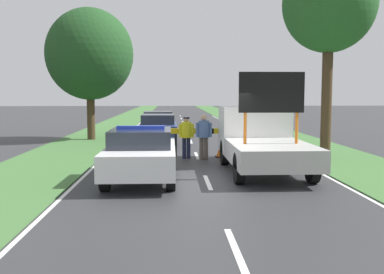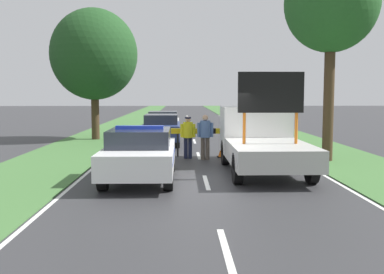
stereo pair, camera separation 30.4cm
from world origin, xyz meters
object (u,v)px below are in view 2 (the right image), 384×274
object	(u,v)px
police_car	(140,153)
queued_car_hatch_blue	(162,129)
roadside_tree_near_right	(331,4)
police_officer	(188,134)
roadside_tree_near_left	(94,55)
traffic_cone_near_police	(223,150)
road_barrier	(205,133)
queued_car_van_white	(163,122)
work_truck	(261,139)
traffic_cone_centre_front	(160,150)
traffic_cone_near_truck	(166,147)
pedestrian_civilian	(205,133)

from	to	relation	value
police_car	queued_car_hatch_blue	distance (m)	8.96
police_car	roadside_tree_near_right	xyz separation A→B (m)	(6.55, 3.48, 4.88)
police_car	police_officer	size ratio (longest dim) A/B	2.87
police_officer	queued_car_hatch_blue	distance (m)	4.79
roadside_tree_near_left	traffic_cone_near_police	bearing A→B (deg)	-47.81
road_barrier	roadside_tree_near_right	bearing A→B (deg)	-23.42
queued_car_van_white	police_car	bearing A→B (deg)	89.72
work_truck	roadside_tree_near_left	xyz separation A→B (m)	(-7.20, 9.97, 3.54)
traffic_cone_centre_front	roadside_tree_near_right	xyz separation A→B (m)	(6.20, -0.79, 5.31)
traffic_cone_near_police	traffic_cone_near_truck	size ratio (longest dim) A/B	0.87
road_barrier	roadside_tree_near_left	xyz separation A→B (m)	(-5.55, 6.64, 3.64)
work_truck	queued_car_van_white	world-z (taller)	work_truck
roadside_tree_near_left	traffic_cone_near_truck	bearing A→B (deg)	-57.02
work_truck	queued_car_hatch_blue	bearing A→B (deg)	-65.73
road_barrier	police_officer	size ratio (longest dim) A/B	1.65
work_truck	roadside_tree_near_left	size ratio (longest dim) A/B	0.76
traffic_cone_near_truck	roadside_tree_near_right	distance (m)	8.25
queued_car_van_white	road_barrier	bearing A→B (deg)	101.35
traffic_cone_centre_front	queued_car_van_white	bearing A→B (deg)	91.49
work_truck	pedestrian_civilian	distance (m)	2.94
road_barrier	queued_car_van_white	size ratio (longest dim) A/B	0.63
queued_car_hatch_blue	roadside_tree_near_left	size ratio (longest dim) A/B	0.58
road_barrier	traffic_cone_near_truck	bearing A→B (deg)	157.45
traffic_cone_near_police	traffic_cone_centre_front	xyz separation A→B (m)	(-2.45, -0.39, 0.07)
queued_car_van_white	traffic_cone_near_police	bearing A→B (deg)	104.74
queued_car_van_white	police_officer	bearing A→B (deg)	97.26
police_car	police_officer	bearing A→B (deg)	69.75
police_car	work_truck	world-z (taller)	work_truck
police_car	traffic_cone_near_police	size ratio (longest dim) A/B	8.10
traffic_cone_centre_front	roadside_tree_near_right	world-z (taller)	roadside_tree_near_right
traffic_cone_near_police	queued_car_hatch_blue	bearing A→B (deg)	120.88
traffic_cone_near_police	queued_car_hatch_blue	xyz separation A→B (m)	(-2.57, 4.30, 0.49)
road_barrier	traffic_cone_near_truck	world-z (taller)	road_barrier
queued_car_hatch_blue	traffic_cone_centre_front	bearing A→B (deg)	91.53
work_truck	traffic_cone_near_police	world-z (taller)	work_truck
police_car	traffic_cone_centre_front	distance (m)	4.30
traffic_cone_near_truck	queued_car_van_white	xyz separation A→B (m)	(-0.48, 9.63, 0.41)
queued_car_hatch_blue	roadside_tree_near_left	world-z (taller)	roadside_tree_near_left
roadside_tree_near_left	queued_car_van_white	bearing A→B (deg)	44.51
pedestrian_civilian	traffic_cone_near_police	bearing A→B (deg)	35.43
queued_car_hatch_blue	roadside_tree_near_right	xyz separation A→B (m)	(6.32, -5.48, 4.88)
roadside_tree_near_left	road_barrier	bearing A→B (deg)	-50.11
police_car	pedestrian_civilian	world-z (taller)	pedestrian_civilian
police_car	traffic_cone_near_truck	distance (m)	5.43
pedestrian_civilian	traffic_cone_near_truck	distance (m)	2.17
traffic_cone_centre_front	traffic_cone_near_truck	bearing A→B (deg)	79.74
queued_car_hatch_blue	work_truck	bearing A→B (deg)	115.51
road_barrier	roadside_tree_near_left	world-z (taller)	roadside_tree_near_left
pedestrian_civilian	traffic_cone_near_police	distance (m)	1.21
pedestrian_civilian	roadside_tree_near_right	bearing A→B (deg)	-13.62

